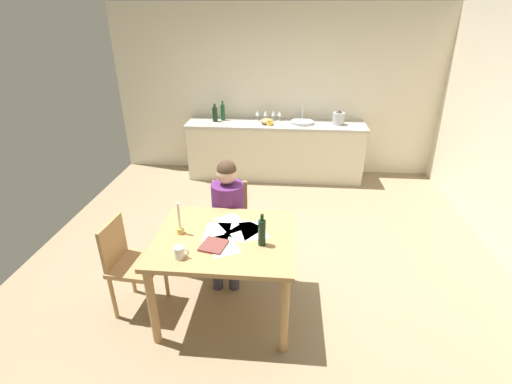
# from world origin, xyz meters

# --- Properties ---
(ground_plane) EXTENTS (5.20, 5.20, 0.04)m
(ground_plane) POSITION_xyz_m (0.00, 0.00, -0.02)
(ground_plane) COLOR #937F60
(wall_back) EXTENTS (5.20, 0.12, 2.60)m
(wall_back) POSITION_xyz_m (0.00, 2.60, 1.30)
(wall_back) COLOR silver
(wall_back) RESTS_ON ground
(kitchen_counter) EXTENTS (2.78, 0.64, 0.90)m
(kitchen_counter) POSITION_xyz_m (0.00, 2.24, 0.45)
(kitchen_counter) COLOR beige
(kitchen_counter) RESTS_ON ground
(dining_table) EXTENTS (1.15, 0.97, 0.77)m
(dining_table) POSITION_xyz_m (-0.30, -0.84, 0.66)
(dining_table) COLOR tan
(dining_table) RESTS_ON ground
(chair_at_table) EXTENTS (0.42, 0.42, 0.89)m
(chair_at_table) POSITION_xyz_m (-0.38, -0.11, 0.50)
(chair_at_table) COLOR tan
(chair_at_table) RESTS_ON ground
(person_seated) EXTENTS (0.34, 0.60, 1.19)m
(person_seated) POSITION_xyz_m (-0.37, -0.26, 0.68)
(person_seated) COLOR #592666
(person_seated) RESTS_ON ground
(chair_side_empty) EXTENTS (0.43, 0.43, 0.88)m
(chair_side_empty) POSITION_xyz_m (-1.14, -0.88, 0.49)
(chair_side_empty) COLOR tan
(chair_side_empty) RESTS_ON ground
(coffee_mug) EXTENTS (0.12, 0.08, 0.09)m
(coffee_mug) POSITION_xyz_m (-0.58, -1.15, 0.82)
(coffee_mug) COLOR white
(coffee_mug) RESTS_ON dining_table
(candlestick) EXTENTS (0.06, 0.06, 0.28)m
(candlestick) POSITION_xyz_m (-0.67, -0.82, 0.85)
(candlestick) COLOR gold
(candlestick) RESTS_ON dining_table
(book_magazine) EXTENTS (0.23, 0.24, 0.02)m
(book_magazine) POSITION_xyz_m (-0.36, -0.98, 0.78)
(book_magazine) COLOR brown
(book_magazine) RESTS_ON dining_table
(paper_letter) EXTENTS (0.32, 0.36, 0.00)m
(paper_letter) POSITION_xyz_m (-0.29, -0.97, 0.77)
(paper_letter) COLOR white
(paper_letter) RESTS_ON dining_table
(paper_bill) EXTENTS (0.34, 0.36, 0.00)m
(paper_bill) POSITION_xyz_m (-0.27, -0.62, 0.77)
(paper_bill) COLOR white
(paper_bill) RESTS_ON dining_table
(paper_envelope) EXTENTS (0.29, 0.35, 0.00)m
(paper_envelope) POSITION_xyz_m (-0.07, -0.72, 0.77)
(paper_envelope) COLOR white
(paper_envelope) RESTS_ON dining_table
(paper_receipt) EXTENTS (0.22, 0.30, 0.00)m
(paper_receipt) POSITION_xyz_m (-0.37, -0.77, 0.77)
(paper_receipt) COLOR white
(paper_receipt) RESTS_ON dining_table
(paper_notice) EXTENTS (0.34, 0.36, 0.00)m
(paper_notice) POSITION_xyz_m (-0.14, -0.74, 0.77)
(paper_notice) COLOR white
(paper_notice) RESTS_ON dining_table
(wine_bottle_on_table) EXTENTS (0.06, 0.06, 0.28)m
(wine_bottle_on_table) POSITION_xyz_m (0.02, -0.92, 0.89)
(wine_bottle_on_table) COLOR black
(wine_bottle_on_table) RESTS_ON dining_table
(sink_unit) EXTENTS (0.36, 0.36, 0.24)m
(sink_unit) POSITION_xyz_m (0.41, 2.24, 0.92)
(sink_unit) COLOR #B2B7BC
(sink_unit) RESTS_ON kitchen_counter
(bottle_oil) EXTENTS (0.08, 0.08, 0.27)m
(bottle_oil) POSITION_xyz_m (-0.96, 2.25, 1.02)
(bottle_oil) COLOR black
(bottle_oil) RESTS_ON kitchen_counter
(bottle_vinegar) EXTENTS (0.07, 0.07, 0.30)m
(bottle_vinegar) POSITION_xyz_m (-0.85, 2.33, 1.03)
(bottle_vinegar) COLOR #194C23
(bottle_vinegar) RESTS_ON kitchen_counter
(mixing_bowl) EXTENTS (0.19, 0.19, 0.09)m
(mixing_bowl) POSITION_xyz_m (-0.14, 2.16, 0.94)
(mixing_bowl) COLOR tan
(mixing_bowl) RESTS_ON kitchen_counter
(stovetop_kettle) EXTENTS (0.18, 0.18, 0.22)m
(stovetop_kettle) POSITION_xyz_m (0.96, 2.24, 1.00)
(stovetop_kettle) COLOR #B7BABF
(stovetop_kettle) RESTS_ON kitchen_counter
(wine_glass_near_sink) EXTENTS (0.07, 0.07, 0.15)m
(wine_glass_near_sink) POSITION_xyz_m (0.05, 2.39, 1.01)
(wine_glass_near_sink) COLOR silver
(wine_glass_near_sink) RESTS_ON kitchen_counter
(wine_glass_by_kettle) EXTENTS (0.07, 0.07, 0.15)m
(wine_glass_by_kettle) POSITION_xyz_m (-0.04, 2.39, 1.01)
(wine_glass_by_kettle) COLOR silver
(wine_glass_by_kettle) RESTS_ON kitchen_counter
(wine_glass_back_left) EXTENTS (0.07, 0.07, 0.15)m
(wine_glass_back_left) POSITION_xyz_m (-0.17, 2.39, 1.01)
(wine_glass_back_left) COLOR silver
(wine_glass_back_left) RESTS_ON kitchen_counter
(wine_glass_back_right) EXTENTS (0.07, 0.07, 0.15)m
(wine_glass_back_right) POSITION_xyz_m (-0.30, 2.39, 1.01)
(wine_glass_back_right) COLOR silver
(wine_glass_back_right) RESTS_ON kitchen_counter
(teacup_on_counter) EXTENTS (0.13, 0.09, 0.09)m
(teacup_on_counter) POSITION_xyz_m (-0.09, 2.09, 0.95)
(teacup_on_counter) COLOR #F2CC4C
(teacup_on_counter) RESTS_ON kitchen_counter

